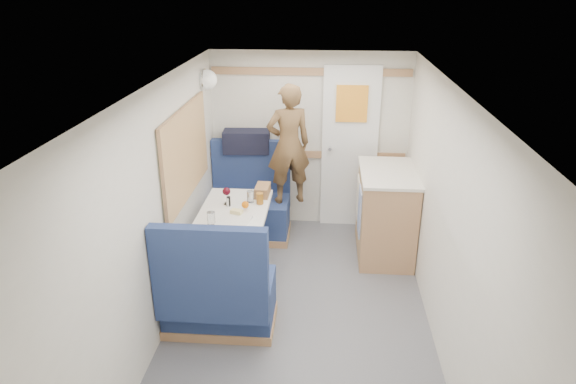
# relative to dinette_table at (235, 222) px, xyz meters

# --- Properties ---
(floor) EXTENTS (4.50, 4.50, 0.00)m
(floor) POSITION_rel_dinette_table_xyz_m (0.65, -1.00, -0.57)
(floor) COLOR #515156
(floor) RESTS_ON ground
(ceiling) EXTENTS (4.50, 4.50, 0.00)m
(ceiling) POSITION_rel_dinette_table_xyz_m (0.65, -1.00, 1.43)
(ceiling) COLOR silver
(ceiling) RESTS_ON wall_back
(wall_back) EXTENTS (2.20, 0.02, 2.00)m
(wall_back) POSITION_rel_dinette_table_xyz_m (0.65, 1.25, 0.43)
(wall_back) COLOR silver
(wall_back) RESTS_ON floor
(wall_left) EXTENTS (0.02, 4.50, 2.00)m
(wall_left) POSITION_rel_dinette_table_xyz_m (-0.45, -1.00, 0.43)
(wall_left) COLOR silver
(wall_left) RESTS_ON floor
(wall_right) EXTENTS (0.02, 4.50, 2.00)m
(wall_right) POSITION_rel_dinette_table_xyz_m (1.75, -1.00, 0.43)
(wall_right) COLOR silver
(wall_right) RESTS_ON floor
(oak_trim_low) EXTENTS (2.15, 0.02, 0.08)m
(oak_trim_low) POSITION_rel_dinette_table_xyz_m (0.65, 1.23, 0.28)
(oak_trim_low) COLOR #AB814D
(oak_trim_low) RESTS_ON wall_back
(oak_trim_high) EXTENTS (2.15, 0.02, 0.08)m
(oak_trim_high) POSITION_rel_dinette_table_xyz_m (0.65, 1.23, 1.21)
(oak_trim_high) COLOR #AB814D
(oak_trim_high) RESTS_ON wall_back
(side_window) EXTENTS (0.04, 1.30, 0.72)m
(side_window) POSITION_rel_dinette_table_xyz_m (-0.43, 0.00, 0.68)
(side_window) COLOR #A2B398
(side_window) RESTS_ON wall_left
(rear_door) EXTENTS (0.62, 0.12, 1.86)m
(rear_door) POSITION_rel_dinette_table_xyz_m (1.10, 1.22, 0.41)
(rear_door) COLOR white
(rear_door) RESTS_ON wall_back
(dinette_table) EXTENTS (0.62, 0.92, 0.72)m
(dinette_table) POSITION_rel_dinette_table_xyz_m (0.00, 0.00, 0.00)
(dinette_table) COLOR white
(dinette_table) RESTS_ON floor
(bench_far) EXTENTS (0.90, 0.59, 1.05)m
(bench_far) POSITION_rel_dinette_table_xyz_m (-0.00, 0.86, -0.27)
(bench_far) COLOR navy
(bench_far) RESTS_ON floor
(bench_near) EXTENTS (0.90, 0.59, 1.05)m
(bench_near) POSITION_rel_dinette_table_xyz_m (-0.00, -0.86, -0.27)
(bench_near) COLOR navy
(bench_near) RESTS_ON floor
(ledge) EXTENTS (0.90, 0.14, 0.04)m
(ledge) POSITION_rel_dinette_table_xyz_m (-0.00, 1.12, 0.31)
(ledge) COLOR #AB814D
(ledge) RESTS_ON bench_far
(dome_light) EXTENTS (0.20, 0.20, 0.20)m
(dome_light) POSITION_rel_dinette_table_xyz_m (-0.39, 0.85, 1.18)
(dome_light) COLOR white
(dome_light) RESTS_ON wall_left
(galley_counter) EXTENTS (0.57, 0.92, 0.92)m
(galley_counter) POSITION_rel_dinette_table_xyz_m (1.47, 0.55, -0.10)
(galley_counter) COLOR #AB814D
(galley_counter) RESTS_ON floor
(person) EXTENTS (0.54, 0.44, 1.28)m
(person) POSITION_rel_dinette_table_xyz_m (0.44, 0.81, 0.53)
(person) COLOR brown
(person) RESTS_ON bench_far
(duffel_bag) EXTENTS (0.52, 0.28, 0.24)m
(duffel_bag) POSITION_rel_dinette_table_xyz_m (-0.05, 1.12, 0.46)
(duffel_bag) COLOR black
(duffel_bag) RESTS_ON ledge
(tray) EXTENTS (0.32, 0.39, 0.02)m
(tray) POSITION_rel_dinette_table_xyz_m (0.04, -0.35, 0.16)
(tray) COLOR white
(tray) RESTS_ON dinette_table
(orange_fruit) EXTENTS (0.07, 0.07, 0.07)m
(orange_fruit) POSITION_rel_dinette_table_xyz_m (0.11, -0.04, 0.21)
(orange_fruit) COLOR #F1530A
(orange_fruit) RESTS_ON tray
(cheese_block) EXTENTS (0.12, 0.09, 0.04)m
(cheese_block) POSITION_rel_dinette_table_xyz_m (0.05, -0.17, 0.19)
(cheese_block) COLOR #E5D784
(cheese_block) RESTS_ON tray
(wine_glass) EXTENTS (0.08, 0.08, 0.17)m
(wine_glass) POSITION_rel_dinette_table_xyz_m (-0.09, 0.07, 0.28)
(wine_glass) COLOR white
(wine_glass) RESTS_ON dinette_table
(tumbler_left) EXTENTS (0.07, 0.07, 0.12)m
(tumbler_left) POSITION_rel_dinette_table_xyz_m (-0.14, -0.38, 0.21)
(tumbler_left) COLOR silver
(tumbler_left) RESTS_ON dinette_table
(tumbler_right) EXTENTS (0.07, 0.07, 0.11)m
(tumbler_right) POSITION_rel_dinette_table_xyz_m (0.13, 0.14, 0.21)
(tumbler_right) COLOR white
(tumbler_right) RESTS_ON dinette_table
(beer_glass) EXTENTS (0.07, 0.07, 0.11)m
(beer_glass) POSITION_rel_dinette_table_xyz_m (0.22, 0.11, 0.21)
(beer_glass) COLOR #8E5614
(beer_glass) RESTS_ON dinette_table
(pepper_grinder) EXTENTS (0.04, 0.04, 0.09)m
(pepper_grinder) POSITION_rel_dinette_table_xyz_m (-0.06, 0.03, 0.20)
(pepper_grinder) COLOR black
(pepper_grinder) RESTS_ON dinette_table
(salt_grinder) EXTENTS (0.03, 0.03, 0.08)m
(salt_grinder) POSITION_rel_dinette_table_xyz_m (-0.06, 0.03, 0.20)
(salt_grinder) COLOR white
(salt_grinder) RESTS_ON dinette_table
(bread_loaf) EXTENTS (0.14, 0.25, 0.10)m
(bread_loaf) POSITION_rel_dinette_table_xyz_m (0.22, 0.32, 0.20)
(bread_loaf) COLOR #8E5B3C
(bread_loaf) RESTS_ON dinette_table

